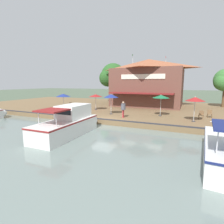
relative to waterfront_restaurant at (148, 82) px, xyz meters
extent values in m
plane|color=#4C5B47|center=(13.77, -1.55, -4.48)|extent=(220.00, 220.00, 0.00)
cube|color=brown|center=(2.77, -1.55, -4.18)|extent=(22.00, 56.00, 0.60)
cube|color=#2D2D33|center=(13.67, -1.55, -3.83)|extent=(0.20, 50.40, 0.10)
cube|color=brown|center=(-0.02, 0.00, -0.85)|extent=(7.90, 10.88, 6.06)
pyramid|color=#9E5638|center=(-0.02, 0.00, 2.97)|extent=(8.29, 11.43, 1.58)
cube|color=maroon|center=(4.83, 0.00, -1.58)|extent=(1.80, 9.25, 0.16)
cube|color=silver|center=(3.97, 0.00, 0.82)|extent=(0.08, 6.53, 0.70)
cylinder|color=silver|center=(-0.02, 2.72, 3.12)|extent=(0.06, 0.06, 1.89)
cube|color=#B23338|center=(0.16, 2.72, 3.92)|extent=(0.36, 0.03, 0.24)
cylinder|color=silver|center=(-0.02, -2.72, 3.44)|extent=(0.06, 0.06, 2.52)
cube|color=#337547|center=(0.16, -2.72, 4.55)|extent=(0.36, 0.03, 0.24)
cylinder|color=#B7B7B7|center=(7.95, -5.58, -2.84)|extent=(0.06, 0.06, 2.08)
cylinder|color=#2D2D33|center=(7.95, -5.58, -3.85)|extent=(0.36, 0.36, 0.06)
cone|color=maroon|center=(7.95, -5.58, -1.85)|extent=(1.90, 1.90, 0.35)
cone|color=white|center=(7.95, -5.58, -1.83)|extent=(1.18, 1.18, 0.28)
sphere|color=white|center=(7.95, -5.58, -1.67)|extent=(0.08, 0.08, 0.08)
cylinder|color=#B7B7B7|center=(8.22, -11.08, -2.87)|extent=(0.06, 0.06, 2.01)
cylinder|color=#2D2D33|center=(8.22, -11.08, -3.85)|extent=(0.36, 0.36, 0.06)
cone|color=navy|center=(8.22, -11.08, -1.93)|extent=(2.17, 2.17, 0.45)
cone|color=yellow|center=(8.22, -11.08, -1.91)|extent=(1.35, 1.35, 0.36)
sphere|color=yellow|center=(8.22, -11.08, -1.71)|extent=(0.08, 0.08, 0.08)
cylinder|color=#B7B7B7|center=(10.92, 7.03, -2.74)|extent=(0.06, 0.06, 2.28)
cylinder|color=#2D2D33|center=(10.92, 7.03, -3.85)|extent=(0.36, 0.36, 0.06)
cone|color=maroon|center=(10.92, 7.03, -1.66)|extent=(1.81, 1.81, 0.39)
cone|color=white|center=(10.92, 7.03, -1.64)|extent=(1.12, 1.12, 0.31)
sphere|color=white|center=(10.92, 7.03, -1.46)|extent=(0.08, 0.08, 0.08)
cylinder|color=#B7B7B7|center=(10.37, -2.12, -2.73)|extent=(0.06, 0.06, 2.30)
cylinder|color=#2D2D33|center=(10.37, -2.12, -3.85)|extent=(0.36, 0.36, 0.06)
cone|color=navy|center=(10.37, -2.12, -1.64)|extent=(1.78, 1.78, 0.40)
cone|color=yellow|center=(10.37, -2.12, -1.62)|extent=(1.10, 1.10, 0.32)
sphere|color=yellow|center=(10.37, -2.12, -1.44)|extent=(0.08, 0.08, 0.08)
cylinder|color=#B7B7B7|center=(9.16, 3.56, -2.73)|extent=(0.06, 0.06, 2.29)
cylinder|color=#2D2D33|center=(9.16, 3.56, -3.85)|extent=(0.36, 0.36, 0.06)
cone|color=#19663D|center=(9.16, 3.56, -1.64)|extent=(1.90, 1.90, 0.34)
cone|color=silver|center=(9.16, 3.56, -1.62)|extent=(1.17, 1.17, 0.27)
sphere|color=silver|center=(9.16, 3.56, -1.47)|extent=(0.08, 0.08, 0.08)
cube|color=brown|center=(8.22, 8.88, -3.67)|extent=(0.04, 0.04, 0.42)
cube|color=brown|center=(8.24, 8.48, -3.67)|extent=(0.04, 0.04, 0.42)
cube|color=brown|center=(7.82, 8.86, -3.67)|extent=(0.04, 0.04, 0.42)
cube|color=brown|center=(7.84, 8.46, -3.67)|extent=(0.04, 0.04, 0.42)
cube|color=brown|center=(8.03, 8.67, -3.45)|extent=(0.46, 0.46, 0.05)
cube|color=brown|center=(7.83, 8.66, -3.23)|extent=(0.06, 0.44, 0.40)
cube|color=brown|center=(8.02, -9.81, -3.67)|extent=(0.05, 0.05, 0.42)
cube|color=brown|center=(8.14, -10.20, -3.67)|extent=(0.05, 0.05, 0.42)
cube|color=brown|center=(7.64, -9.93, -3.67)|extent=(0.05, 0.05, 0.42)
cube|color=brown|center=(7.76, -10.31, -3.67)|extent=(0.05, 0.05, 0.42)
cube|color=brown|center=(7.89, -10.06, -3.45)|extent=(0.55, 0.55, 0.05)
cube|color=brown|center=(7.70, -10.12, -3.23)|extent=(0.17, 0.43, 0.40)
cube|color=brown|center=(9.41, 7.92, -3.67)|extent=(0.05, 0.05, 0.42)
cube|color=brown|center=(9.34, 7.52, -3.67)|extent=(0.05, 0.05, 0.42)
cube|color=brown|center=(9.02, 7.99, -3.67)|extent=(0.05, 0.05, 0.42)
cube|color=brown|center=(8.94, 7.60, -3.67)|extent=(0.05, 0.05, 0.42)
cube|color=brown|center=(9.18, 7.76, -3.45)|extent=(0.52, 0.52, 0.05)
cube|color=brown|center=(8.98, 7.80, -3.23)|extent=(0.12, 0.44, 0.40)
cylinder|color=#B23338|center=(11.90, -0.02, -3.45)|extent=(0.13, 0.13, 0.86)
cylinder|color=#B23338|center=(11.73, 0.00, -3.45)|extent=(0.13, 0.13, 0.86)
cylinder|color=#4C4C56|center=(11.81, -0.01, -2.68)|extent=(0.50, 0.50, 0.68)
sphere|color=tan|center=(11.81, -0.01, -2.22)|extent=(0.23, 0.23, 0.23)
cylinder|color=silver|center=(21.20, 7.72, -2.60)|extent=(0.05, 0.05, 1.13)
cube|color=white|center=(18.43, -2.50, -3.75)|extent=(6.37, 2.39, 1.30)
ellipsoid|color=white|center=(15.27, -2.57, -3.75)|extent=(2.28, 2.19, 1.30)
cube|color=maroon|center=(18.43, -2.50, -3.18)|extent=(6.45, 2.43, 0.10)
cube|color=white|center=(17.31, -2.52, -2.54)|extent=(3.02, 1.87, 1.13)
cube|color=black|center=(18.78, -2.49, -2.40)|extent=(0.09, 1.58, 0.39)
cube|color=maroon|center=(19.92, -2.47, -2.09)|extent=(1.91, 1.96, 0.10)
cylinder|color=silver|center=(20.46, -1.66, -2.59)|extent=(0.05, 0.05, 1.01)
cylinder|color=silver|center=(20.49, -3.24, -2.59)|extent=(0.05, 0.05, 1.01)
cylinder|color=#473323|center=(13.42, -7.43, -3.52)|extent=(0.18, 0.18, 0.71)
cylinder|color=#2D2D33|center=(13.42, -7.43, -3.15)|extent=(0.22, 0.22, 0.04)
cylinder|color=brown|center=(-3.09, -7.71, -2.16)|extent=(0.38, 0.38, 3.44)
sphere|color=#285623|center=(-3.09, -7.71, 1.38)|extent=(4.84, 4.84, 4.84)
sphere|color=#285623|center=(-2.13, -8.43, 0.89)|extent=(3.39, 3.39, 3.39)
cylinder|color=brown|center=(-2.47, 11.44, -2.42)|extent=(0.46, 0.46, 2.92)
sphere|color=#387033|center=(-1.78, 10.92, 0.00)|extent=(2.42, 2.42, 2.42)
camera|label=1|loc=(29.52, 6.51, -0.18)|focal=28.00mm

